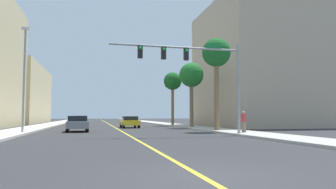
% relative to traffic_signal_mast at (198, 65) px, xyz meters
% --- Properties ---
extents(ground, '(192.00, 192.00, 0.00)m').
position_rel_traffic_signal_mast_xyz_m(ground, '(-4.54, 28.71, -4.91)').
color(ground, '#2D2D30').
extents(sidewalk_left, '(3.15, 168.00, 0.15)m').
position_rel_traffic_signal_mast_xyz_m(sidewalk_left, '(-13.32, 28.71, -4.83)').
color(sidewalk_left, beige).
rests_on(sidewalk_left, ground).
extents(sidewalk_right, '(3.15, 168.00, 0.15)m').
position_rel_traffic_signal_mast_xyz_m(sidewalk_right, '(4.24, 28.71, -4.83)').
color(sidewalk_right, '#B2ADA3').
rests_on(sidewalk_right, ground).
extents(lane_marking_center, '(0.16, 144.00, 0.01)m').
position_rel_traffic_signal_mast_xyz_m(lane_marking_center, '(-4.54, 28.71, -4.90)').
color(lane_marking_center, yellow).
rests_on(lane_marking_center, ground).
extents(building_left_far, '(10.99, 24.17, 10.61)m').
position_rel_traffic_signal_mast_xyz_m(building_left_far, '(-21.98, 42.17, 0.40)').
color(building_left_far, beige).
rests_on(building_left_far, ground).
extents(building_right_near, '(13.64, 15.64, 15.72)m').
position_rel_traffic_signal_mast_xyz_m(building_right_near, '(14.23, 16.17, 2.95)').
color(building_right_near, tan).
rests_on(building_right_near, ground).
extents(traffic_signal_mast, '(9.27, 0.36, 6.42)m').
position_rel_traffic_signal_mast_xyz_m(traffic_signal_mast, '(0.00, 0.00, 0.00)').
color(traffic_signal_mast, gray).
rests_on(traffic_signal_mast, sidewalk_right).
extents(street_lamp, '(0.56, 0.28, 8.10)m').
position_rel_traffic_signal_mast_xyz_m(street_lamp, '(-12.24, 5.22, -0.28)').
color(street_lamp, gray).
rests_on(street_lamp, sidewalk_left).
extents(palm_near, '(2.53, 2.53, 8.08)m').
position_rel_traffic_signal_mast_xyz_m(palm_near, '(3.45, 4.93, 1.83)').
color(palm_near, brown).
rests_on(palm_near, sidewalk_right).
extents(palm_mid, '(2.76, 2.76, 7.24)m').
position_rel_traffic_signal_mast_xyz_m(palm_mid, '(3.70, 12.88, 0.95)').
color(palm_mid, brown).
rests_on(palm_mid, sidewalk_right).
extents(palm_far, '(2.46, 2.46, 7.25)m').
position_rel_traffic_signal_mast_xyz_m(palm_far, '(3.54, 20.83, 1.09)').
color(palm_far, brown).
rests_on(palm_far, sidewalk_right).
extents(car_gray, '(2.00, 4.02, 1.37)m').
position_rel_traffic_signal_mast_xyz_m(car_gray, '(-8.36, 7.94, -4.19)').
color(car_gray, slate).
rests_on(car_gray, ground).
extents(car_yellow, '(1.99, 3.90, 1.32)m').
position_rel_traffic_signal_mast_xyz_m(car_yellow, '(-2.94, 15.52, -4.20)').
color(car_yellow, gold).
rests_on(car_yellow, ground).
extents(car_red, '(2.04, 4.01, 1.38)m').
position_rel_traffic_signal_mast_xyz_m(car_red, '(-8.74, 21.44, -4.17)').
color(car_red, red).
rests_on(car_red, ground).
extents(pedestrian, '(0.38, 0.38, 1.59)m').
position_rel_traffic_signal_mast_xyz_m(pedestrian, '(4.09, 1.23, -3.97)').
color(pedestrian, '#726651').
rests_on(pedestrian, sidewalk_right).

